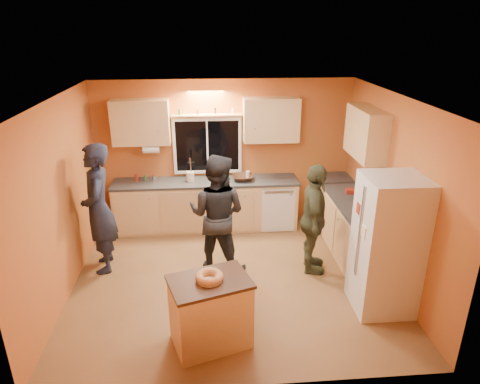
{
  "coord_description": "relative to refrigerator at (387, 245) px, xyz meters",
  "views": [
    {
      "loc": [
        -0.32,
        -5.33,
        3.5
      ],
      "look_at": [
        0.15,
        0.4,
        1.19
      ],
      "focal_mm": 32.0,
      "sensor_mm": 36.0,
      "label": 1
    }
  ],
  "objects": [
    {
      "name": "person_right",
      "position": [
        -0.7,
        0.94,
        -0.07
      ],
      "size": [
        0.58,
        1.03,
        1.66
      ],
      "primitive_type": "imported",
      "rotation": [
        0.0,
        0.0,
        1.39
      ],
      "color": "#353824",
      "rests_on": "ground"
    },
    {
      "name": "room_shell",
      "position": [
        -1.77,
        1.21,
        0.72
      ],
      "size": [
        4.54,
        4.04,
        2.61
      ],
      "color": "#BB5830",
      "rests_on": "ground"
    },
    {
      "name": "back_counter",
      "position": [
        -1.88,
        2.5,
        -0.45
      ],
      "size": [
        4.23,
        0.62,
        0.9
      ],
      "color": "tan",
      "rests_on": "ground"
    },
    {
      "name": "island",
      "position": [
        -2.22,
        -0.52,
        -0.47
      ],
      "size": [
        1.02,
        0.84,
        0.85
      ],
      "rotation": [
        0.0,
        0.0,
        0.31
      ],
      "color": "tan",
      "rests_on": "ground"
    },
    {
      "name": "mixing_bowl",
      "position": [
        -1.59,
        2.49,
        0.04
      ],
      "size": [
        0.37,
        0.37,
        0.09
      ],
      "primitive_type": "imported",
      "rotation": [
        0.0,
        0.0,
        -0.01
      ],
      "color": "#311E10",
      "rests_on": "back_counter"
    },
    {
      "name": "bundt_pastry",
      "position": [
        -2.22,
        -0.52,
        -0.0
      ],
      "size": [
        0.31,
        0.31,
        0.09
      ],
      "primitive_type": "torus",
      "color": "tan",
      "rests_on": "island"
    },
    {
      "name": "ground",
      "position": [
        -1.89,
        0.8,
        -0.9
      ],
      "size": [
        4.5,
        4.5,
        0.0
      ],
      "primitive_type": "plane",
      "color": "brown",
      "rests_on": "ground"
    },
    {
      "name": "person_center",
      "position": [
        -2.08,
        1.1,
        -0.0
      ],
      "size": [
        1.06,
        0.95,
        1.79
      ],
      "primitive_type": "imported",
      "rotation": [
        0.0,
        0.0,
        2.76
      ],
      "color": "black",
      "rests_on": "ground"
    },
    {
      "name": "utensil_crock",
      "position": [
        -2.5,
        2.5,
        0.09
      ],
      "size": [
        0.14,
        0.14,
        0.17
      ],
      "primitive_type": "cylinder",
      "color": "#EEDDC7",
      "rests_on": "back_counter"
    },
    {
      "name": "person_left",
      "position": [
        -3.79,
        1.26,
        0.07
      ],
      "size": [
        0.59,
        0.78,
        1.94
      ],
      "primitive_type": "imported",
      "rotation": [
        0.0,
        0.0,
        -1.39
      ],
      "color": "black",
      "rests_on": "ground"
    },
    {
      "name": "red_box",
      "position": [
        0.11,
        1.73,
        0.04
      ],
      "size": [
        0.18,
        0.15,
        0.07
      ],
      "primitive_type": "cube",
      "rotation": [
        0.0,
        0.0,
        -0.21
      ],
      "color": "maroon",
      "rests_on": "right_counter"
    },
    {
      "name": "right_counter",
      "position": [
        0.06,
        1.3,
        -0.45
      ],
      "size": [
        0.62,
        1.84,
        0.9
      ],
      "color": "tan",
      "rests_on": "ground"
    },
    {
      "name": "refrigerator",
      "position": [
        0.0,
        0.0,
        0.0
      ],
      "size": [
        0.72,
        0.7,
        1.8
      ],
      "primitive_type": "cube",
      "color": "silver",
      "rests_on": "ground"
    },
    {
      "name": "potted_plant",
      "position": [
        0.04,
        0.78,
        0.16
      ],
      "size": [
        0.3,
        0.27,
        0.32
      ],
      "primitive_type": "imported",
      "rotation": [
        0.0,
        0.0,
        0.08
      ],
      "color": "gray",
      "rests_on": "right_counter"
    }
  ]
}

